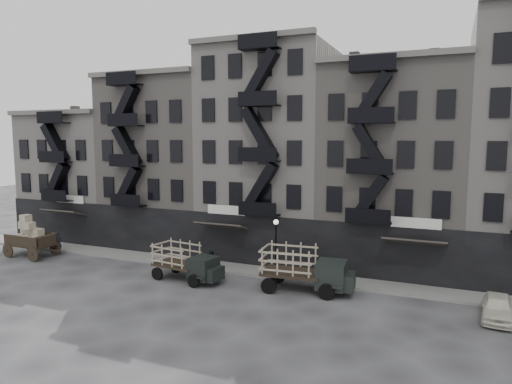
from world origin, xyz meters
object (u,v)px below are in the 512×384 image
at_px(pedestrian_west, 58,243).
at_px(pedestrian_mid, 211,264).
at_px(wagon, 30,233).
at_px(car_east, 498,308).
at_px(stake_truck_east, 304,266).
at_px(horse, 44,241).
at_px(stake_truck_west, 186,260).

distance_m(pedestrian_west, pedestrian_mid, 15.34).
height_order(wagon, car_east, wagon).
distance_m(stake_truck_east, pedestrian_west, 22.29).
distance_m(horse, pedestrian_west, 1.82).
relative_size(pedestrian_west, pedestrian_mid, 0.94).
bearing_deg(horse, pedestrian_west, -117.01).
distance_m(horse, stake_truck_west, 15.97).
xyz_separation_m(wagon, stake_truck_west, (15.42, -0.44, -0.54)).
height_order(stake_truck_west, stake_truck_east, stake_truck_east).
bearing_deg(car_east, horse, -178.01).
bearing_deg(stake_truck_east, horse, 172.14).
height_order(wagon, pedestrian_mid, wagon).
height_order(horse, pedestrian_mid, pedestrian_mid).
xyz_separation_m(pedestrian_west, pedestrian_mid, (15.32, -0.81, 0.06)).
bearing_deg(wagon, pedestrian_mid, 4.95).
distance_m(car_east, pedestrian_mid, 18.04).
distance_m(stake_truck_west, pedestrian_mid, 1.83).
bearing_deg(stake_truck_east, wagon, 176.33).
distance_m(wagon, car_east, 34.80).
height_order(car_east, pedestrian_mid, pedestrian_mid).
bearing_deg(stake_truck_west, pedestrian_west, 179.76).
xyz_separation_m(horse, wagon, (0.38, -1.75, 1.15)).
bearing_deg(pedestrian_west, pedestrian_mid, -38.20).
relative_size(stake_truck_west, stake_truck_east, 0.88).
relative_size(stake_truck_west, pedestrian_west, 2.82).
height_order(stake_truck_east, pedestrian_mid, stake_truck_east).
distance_m(horse, wagon, 2.13).
bearing_deg(car_east, stake_truck_west, -173.46).
height_order(horse, stake_truck_west, stake_truck_west).
height_order(wagon, stake_truck_west, wagon).
relative_size(horse, wagon, 0.48).
relative_size(horse, car_east, 0.52).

